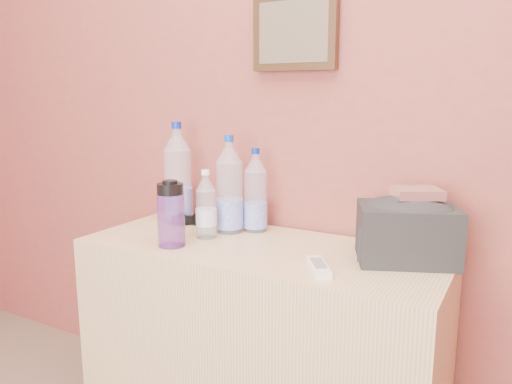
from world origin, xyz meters
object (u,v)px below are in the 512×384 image
Objects in this scene: pet_large_a at (178,178)px; foil_packet at (417,193)px; ac_remote at (318,267)px; sunglasses at (190,220)px; pet_large_c at (256,195)px; pet_small at (206,208)px; toiletry_bag at (407,230)px; pet_large_b at (229,190)px; dresser at (260,350)px; nalgene_bottle at (171,214)px.

pet_large_a reaches higher than foil_packet.
ac_remote is at bearing -20.21° from pet_large_a.
ac_remote is at bearing -52.08° from sunglasses.
pet_large_c is 0.28m from sunglasses.
ac_remote is at bearing -14.53° from pet_small.
pet_large_a is 0.86m from toiletry_bag.
ac_remote is at bearing -156.43° from toiletry_bag.
sunglasses is (-0.25, -0.04, -0.11)m from pet_large_c.
sunglasses is at bearing -16.13° from pet_large_a.
pet_large_c is at bearing -161.39° from ac_remote.
pet_large_b is at bearing -144.09° from pet_large_c.
pet_large_a is 0.26m from pet_small.
pet_large_b is at bearing 151.09° from dresser.
dresser is 0.55m from pet_large_b.
pet_small is at bearing 72.04° from nalgene_bottle.
pet_small is at bearing -30.86° from pet_large_a.
pet_large_a is 0.25m from pet_large_b.
pet_large_c is at bearing 35.91° from pet_large_b.
foil_packet is (0.66, 0.11, 0.10)m from pet_small.
toiletry_bag is (0.86, -0.05, -0.07)m from pet_large_a.
pet_large_a is at bearing 123.39° from nalgene_bottle.
toiletry_bag is (0.19, 0.20, 0.08)m from ac_remote.
pet_small is at bearing -123.71° from pet_large_c.
ac_remote is 1.10× the size of foil_packet.
pet_small is (-0.20, -0.00, 0.46)m from dresser.
ac_remote is at bearing -132.92° from foil_packet.
ac_remote is (0.45, -0.12, -0.09)m from pet_small.
pet_large_b is 0.62m from toiletry_bag.
pet_large_c is at bearing 174.91° from foil_packet.
dresser is 0.54m from nalgene_bottle.
nalgene_bottle is at bearing -161.29° from foil_packet.
ac_remote reaches higher than dresser.
nalgene_bottle is (-0.15, -0.29, -0.03)m from pet_large_c.
toiletry_bag reaches higher than sunglasses.
dresser is 5.46× the size of nalgene_bottle.
pet_small is at bearing -170.92° from foil_packet.
nalgene_bottle is 1.63× the size of foil_packet.
foil_packet reaches higher than sunglasses.
sunglasses is (-0.15, 0.11, -0.08)m from pet_small.
pet_large_b is at bearing 72.86° from nalgene_bottle.
foil_packet is (0.81, -0.00, 0.18)m from sunglasses.
pet_small is 0.47m from ac_remote.
sunglasses is 0.92× the size of ac_remote.
foil_packet is at bearing 9.08° from pet_small.
dresser is 0.51m from pet_small.
pet_small reaches higher than foil_packet.
sunglasses is at bearing 155.35° from toiletry_bag.
foil_packet is at bearing -1.51° from pet_large_a.
pet_large_a reaches higher than dresser.
sunglasses is at bearing -169.95° from pet_large_c.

